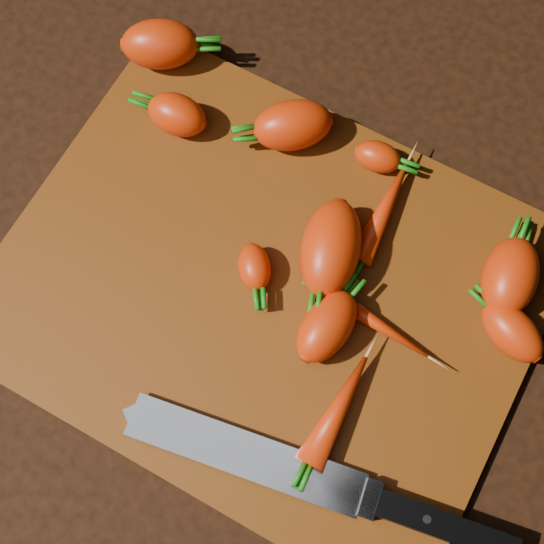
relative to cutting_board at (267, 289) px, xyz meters
The scene contains 15 objects.
ground 0.01m from the cutting_board, ahead, with size 2.00×2.00×0.01m, color black.
cutting_board is the anchor object (origin of this frame).
carrot_0 0.28m from the cutting_board, 142.31° to the left, with size 0.08×0.05×0.05m, color red.
carrot_1 0.20m from the cutting_board, 146.22° to the left, with size 0.06×0.04×0.04m, color red.
carrot_2 0.07m from the cutting_board, 54.64° to the left, with size 0.10×0.06×0.06m, color red.
carrot_3 0.08m from the cutting_board, 10.59° to the right, with size 0.08×0.04×0.04m, color red.
carrot_4 0.17m from the cutting_board, 109.81° to the left, with size 0.08×0.05×0.05m, color red.
carrot_5 0.17m from the cutting_board, 78.70° to the left, with size 0.05×0.03×0.03m, color red.
carrot_6 0.23m from the cutting_board, 16.43° to the left, with size 0.07×0.04×0.04m, color red.
carrot_7 0.14m from the cutting_board, 61.92° to the left, with size 0.12×0.02×0.02m, color red.
carrot_8 0.11m from the cutting_board, ahead, with size 0.12×0.02×0.02m, color red.
carrot_9 0.14m from the cutting_board, 33.29° to the right, with size 0.11×0.03×0.03m, color red.
carrot_10 0.03m from the cutting_board, 157.65° to the left, with size 0.05×0.03×0.03m, color red.
carrot_11 0.23m from the cutting_board, 29.12° to the left, with size 0.08×0.05×0.05m, color red.
knife 0.17m from the cutting_board, 60.70° to the right, with size 0.35×0.09×0.02m.
Camera 1 is at (0.11, -0.19, 0.70)m, focal length 50.00 mm.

